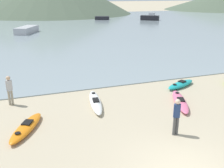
% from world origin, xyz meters
% --- Properties ---
extents(bay_water, '(160.00, 70.00, 0.06)m').
position_xyz_m(bay_water, '(0.00, 44.19, 0.03)').
color(bay_water, gray).
rests_on(bay_water, ground_plane).
extents(far_hill_right, '(43.02, 43.02, 6.53)m').
position_xyz_m(far_hill_right, '(69.94, 78.78, 3.27)').
color(far_hill_right, '#4C5B47').
rests_on(far_hill_right, ground_plane).
extents(kayak_on_sand_0, '(1.88, 3.34, 0.37)m').
position_xyz_m(kayak_on_sand_0, '(3.28, 5.20, 0.16)').
color(kayak_on_sand_0, '#E5668C').
rests_on(kayak_on_sand_0, ground_plane).
extents(kayak_on_sand_1, '(1.99, 2.98, 0.37)m').
position_xyz_m(kayak_on_sand_1, '(-5.15, 4.92, 0.16)').
color(kayak_on_sand_1, orange).
rests_on(kayak_on_sand_1, ground_plane).
extents(kayak_on_sand_3, '(1.17, 3.54, 0.39)m').
position_xyz_m(kayak_on_sand_3, '(-1.32, 6.71, 0.17)').
color(kayak_on_sand_3, white).
rests_on(kayak_on_sand_3, ground_plane).
extents(kayak_on_sand_5, '(2.73, 1.70, 0.39)m').
position_xyz_m(kayak_on_sand_5, '(4.96, 7.67, 0.18)').
color(kayak_on_sand_5, teal).
rests_on(kayak_on_sand_5, ground_plane).
extents(person_near_foreground, '(0.35, 0.24, 1.71)m').
position_xyz_m(person_near_foreground, '(1.12, 2.31, 0.98)').
color(person_near_foreground, '#4C4C4C').
rests_on(person_near_foreground, ground_plane).
extents(person_near_waterline, '(0.35, 0.28, 1.71)m').
position_xyz_m(person_near_waterline, '(-5.82, 8.30, 0.98)').
color(person_near_waterline, gray).
rests_on(person_near_waterline, ground_plane).
extents(moored_boat_0, '(4.01, 5.39, 0.99)m').
position_xyz_m(moored_boat_0, '(-3.69, 37.29, 0.56)').
color(moored_boat_0, '#B2B2B7').
rests_on(moored_boat_0, bay_water).
extents(moored_boat_1, '(4.32, 3.82, 1.82)m').
position_xyz_m(moored_boat_1, '(24.36, 49.55, 0.70)').
color(moored_boat_1, black).
rests_on(moored_boat_1, bay_water).
extents(moored_boat_2, '(3.57, 2.58, 0.80)m').
position_xyz_m(moored_boat_2, '(14.16, 54.35, 0.46)').
color(moored_boat_2, black).
rests_on(moored_boat_2, bay_water).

